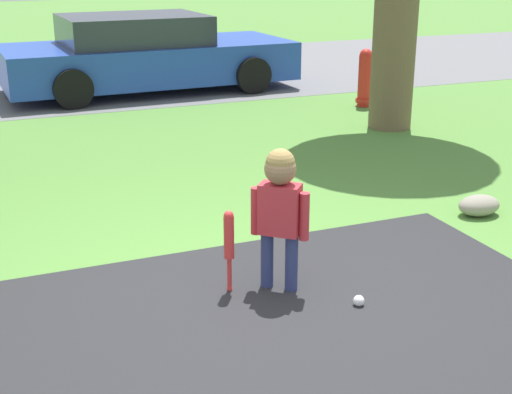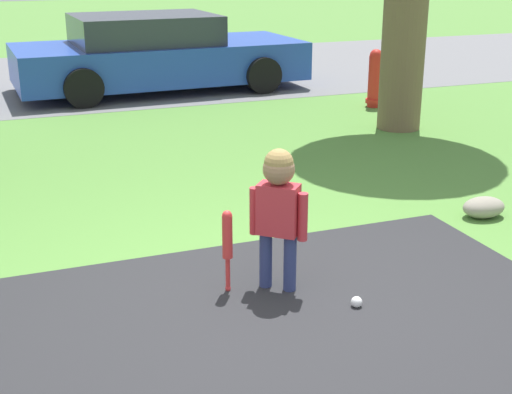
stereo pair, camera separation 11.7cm
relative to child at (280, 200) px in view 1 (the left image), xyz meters
The scene contains 8 objects.
ground_plane 0.68m from the child, 134.98° to the right, with size 60.00×60.00×0.00m, color #518438.
street_strip 8.84m from the child, 91.25° to the left, with size 40.00×6.00×0.01m.
child is the anchor object (origin of this frame).
baseball_bat 0.42m from the child, 165.74° to the left, with size 0.07×0.07×0.56m.
sports_ball 0.81m from the child, 49.48° to the right, with size 0.07×0.07×0.07m.
fire_hydrant 5.98m from the child, 54.12° to the left, with size 0.26×0.24×0.82m.
parked_car 7.30m from the child, 82.67° to the left, with size 4.52×2.19×1.18m.
edging_rock 2.28m from the child, 16.05° to the left, with size 0.38×0.26×0.17m.
Camera 1 is at (-1.58, -3.71, 2.13)m, focal length 50.00 mm.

